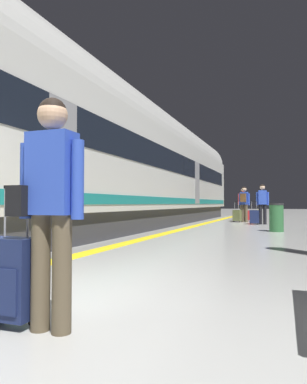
{
  "coord_description": "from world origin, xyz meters",
  "views": [
    {
      "loc": [
        2.35,
        -2.59,
        0.9
      ],
      "look_at": [
        -0.59,
        5.39,
        1.18
      ],
      "focal_mm": 33.34,
      "sensor_mm": 36.0,
      "label": 1
    }
  ],
  "objects_px": {
    "suitcase_mid": "(237,215)",
    "passenger_far": "(243,201)",
    "high_speed_train": "(112,156)",
    "suitcase_near": "(254,217)",
    "suitcase_far": "(249,215)",
    "waste_bin": "(276,217)",
    "passenger_near": "(263,201)",
    "passenger_mid": "(244,201)",
    "traveller_foreground": "(50,195)",
    "rolling_suitcase_foreground": "(10,278)"
  },
  "relations": [
    {
      "from": "high_speed_train",
      "to": "suitcase_far",
      "type": "xyz_separation_m",
      "value": [
        3.74,
        7.86,
        -2.2
      ]
    },
    {
      "from": "suitcase_mid",
      "to": "high_speed_train",
      "type": "bearing_deg",
      "value": -115.7
    },
    {
      "from": "rolling_suitcase_foreground",
      "to": "passenger_near",
      "type": "relative_size",
      "value": 0.6
    },
    {
      "from": "passenger_near",
      "to": "suitcase_mid",
      "type": "height_order",
      "value": "passenger_near"
    },
    {
      "from": "passenger_near",
      "to": "passenger_far",
      "type": "distance_m",
      "value": 3.03
    },
    {
      "from": "suitcase_near",
      "to": "passenger_far",
      "type": "distance_m",
      "value": 3.3
    },
    {
      "from": "passenger_mid",
      "to": "suitcase_mid",
      "type": "height_order",
      "value": "passenger_mid"
    },
    {
      "from": "passenger_near",
      "to": "passenger_far",
      "type": "height_order",
      "value": "passenger_far"
    },
    {
      "from": "high_speed_train",
      "to": "traveller_foreground",
      "type": "xyz_separation_m",
      "value": [
        3.85,
        -8.59,
        -1.55
      ]
    },
    {
      "from": "suitcase_far",
      "to": "passenger_near",
      "type": "bearing_deg",
      "value": -72.39
    },
    {
      "from": "rolling_suitcase_foreground",
      "to": "suitcase_mid",
      "type": "bearing_deg",
      "value": 90.91
    },
    {
      "from": "rolling_suitcase_foreground",
      "to": "suitcase_far",
      "type": "xyz_separation_m",
      "value": [
        0.22,
        16.45,
        -0.05
      ]
    },
    {
      "from": "suitcase_mid",
      "to": "waste_bin",
      "type": "bearing_deg",
      "value": -70.82
    },
    {
      "from": "passenger_mid",
      "to": "waste_bin",
      "type": "bearing_deg",
      "value": -74.25
    },
    {
      "from": "traveller_foreground",
      "to": "rolling_suitcase_foreground",
      "type": "distance_m",
      "value": 0.69
    },
    {
      "from": "suitcase_near",
      "to": "rolling_suitcase_foreground",
      "type": "bearing_deg",
      "value": -92.9
    },
    {
      "from": "passenger_near",
      "to": "suitcase_near",
      "type": "bearing_deg",
      "value": -136.08
    },
    {
      "from": "suitcase_mid",
      "to": "suitcase_far",
      "type": "height_order",
      "value": "suitcase_mid"
    },
    {
      "from": "rolling_suitcase_foreground",
      "to": "waste_bin",
      "type": "bearing_deg",
      "value": 80.55
    },
    {
      "from": "suitcase_far",
      "to": "suitcase_near",
      "type": "bearing_deg",
      "value": -80.47
    },
    {
      "from": "suitcase_mid",
      "to": "traveller_foreground",
      "type": "bearing_deg",
      "value": -87.84
    },
    {
      "from": "suitcase_near",
      "to": "suitcase_mid",
      "type": "height_order",
      "value": "suitcase_near"
    },
    {
      "from": "suitcase_near",
      "to": "suitcase_far",
      "type": "distance_m",
      "value": 2.83
    },
    {
      "from": "passenger_near",
      "to": "suitcase_far",
      "type": "xyz_separation_m",
      "value": [
        -0.79,
        2.48,
        -0.7
      ]
    },
    {
      "from": "traveller_foreground",
      "to": "rolling_suitcase_foreground",
      "type": "bearing_deg",
      "value": -178.09
    },
    {
      "from": "passenger_far",
      "to": "suitcase_near",
      "type": "bearing_deg",
      "value": -75.88
    },
    {
      "from": "high_speed_train",
      "to": "passenger_mid",
      "type": "relative_size",
      "value": 18.77
    },
    {
      "from": "rolling_suitcase_foreground",
      "to": "passenger_near",
      "type": "distance_m",
      "value": 14.02
    },
    {
      "from": "suitcase_far",
      "to": "waste_bin",
      "type": "distance_m",
      "value": 6.67
    },
    {
      "from": "waste_bin",
      "to": "suitcase_far",
      "type": "bearing_deg",
      "value": 102.4
    },
    {
      "from": "high_speed_train",
      "to": "rolling_suitcase_foreground",
      "type": "height_order",
      "value": "high_speed_train"
    },
    {
      "from": "traveller_foreground",
      "to": "waste_bin",
      "type": "xyz_separation_m",
      "value": [
        1.32,
        9.93,
        -0.5
      ]
    },
    {
      "from": "rolling_suitcase_foreground",
      "to": "traveller_foreground",
      "type": "bearing_deg",
      "value": 1.91
    },
    {
      "from": "suitcase_mid",
      "to": "passenger_far",
      "type": "height_order",
      "value": "passenger_far"
    },
    {
      "from": "traveller_foreground",
      "to": "waste_bin",
      "type": "bearing_deg",
      "value": 82.43
    },
    {
      "from": "passenger_near",
      "to": "suitcase_far",
      "type": "bearing_deg",
      "value": 107.61
    },
    {
      "from": "passenger_near",
      "to": "suitcase_mid",
      "type": "distance_m",
      "value": 2.02
    },
    {
      "from": "traveller_foreground",
      "to": "passenger_far",
      "type": "relative_size",
      "value": 0.95
    },
    {
      "from": "suitcase_near",
      "to": "suitcase_mid",
      "type": "distance_m",
      "value": 1.97
    },
    {
      "from": "passenger_mid",
      "to": "suitcase_far",
      "type": "bearing_deg",
      "value": 80.33
    },
    {
      "from": "high_speed_train",
      "to": "suitcase_mid",
      "type": "relative_size",
      "value": 32.78
    },
    {
      "from": "passenger_far",
      "to": "high_speed_train",
      "type": "bearing_deg",
      "value": -112.66
    },
    {
      "from": "high_speed_train",
      "to": "passenger_near",
      "type": "distance_m",
      "value": 7.18
    },
    {
      "from": "rolling_suitcase_foreground",
      "to": "waste_bin",
      "type": "height_order",
      "value": "rolling_suitcase_foreground"
    },
    {
      "from": "suitcase_near",
      "to": "passenger_far",
      "type": "xyz_separation_m",
      "value": [
        -0.79,
        3.13,
        0.67
      ]
    },
    {
      "from": "rolling_suitcase_foreground",
      "to": "suitcase_near",
      "type": "relative_size",
      "value": 1.03
    },
    {
      "from": "passenger_far",
      "to": "traveller_foreground",
      "type": "bearing_deg",
      "value": -88.53
    },
    {
      "from": "suitcase_far",
      "to": "waste_bin",
      "type": "height_order",
      "value": "suitcase_far"
    },
    {
      "from": "passenger_near",
      "to": "rolling_suitcase_foreground",
      "type": "bearing_deg",
      "value": -94.14
    },
    {
      "from": "high_speed_train",
      "to": "suitcase_near",
      "type": "relative_size",
      "value": 31.97
    }
  ]
}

